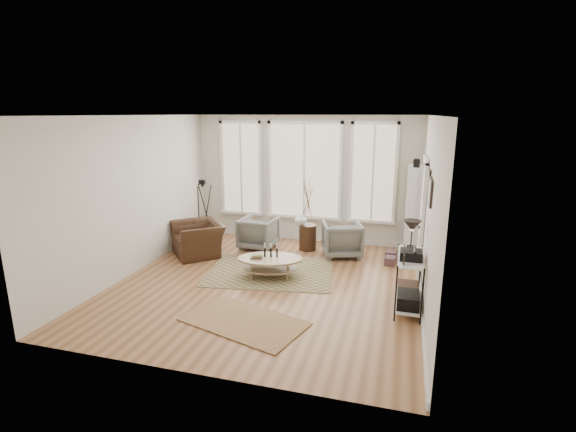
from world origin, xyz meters
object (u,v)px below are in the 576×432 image
(armchair_right, at_px, (342,239))
(low_shelf, at_px, (409,276))
(bookcase, at_px, (413,212))
(coffee_table, at_px, (270,262))
(side_table, at_px, (308,216))
(accent_chair, at_px, (198,239))
(armchair_left, at_px, (258,233))

(armchair_right, bearing_deg, low_shelf, 104.57)
(low_shelf, bearing_deg, armchair_right, 122.28)
(bookcase, bearing_deg, armchair_right, -164.12)
(coffee_table, bearing_deg, armchair_right, 54.49)
(bookcase, xyz_separation_m, armchair_right, (-1.40, -0.40, -0.59))
(side_table, bearing_deg, low_shelf, -47.44)
(side_table, bearing_deg, accent_chair, -156.71)
(coffee_table, relative_size, armchair_right, 1.64)
(side_table, bearing_deg, coffee_table, -100.20)
(armchair_left, relative_size, side_table, 0.48)
(coffee_table, bearing_deg, accent_chair, 156.75)
(coffee_table, bearing_deg, low_shelf, -13.47)
(armchair_left, relative_size, armchair_right, 0.97)
(side_table, bearing_deg, armchair_right, -13.86)
(coffee_table, bearing_deg, bookcase, 37.81)
(bookcase, xyz_separation_m, armchair_left, (-3.27, -0.38, -0.61))
(armchair_right, bearing_deg, coffee_table, 36.78)
(low_shelf, bearing_deg, accent_chair, 162.16)
(bookcase, height_order, armchair_left, bookcase)
(armchair_left, bearing_deg, coffee_table, 121.10)
(accent_chair, bearing_deg, bookcase, 61.77)
(low_shelf, height_order, side_table, side_table)
(coffee_table, bearing_deg, armchair_left, 116.40)
(armchair_left, distance_m, accent_chair, 1.32)
(low_shelf, relative_size, accent_chair, 1.23)
(armchair_right, bearing_deg, side_table, -31.57)
(low_shelf, xyz_separation_m, armchair_right, (-1.34, 2.12, -0.15))
(coffee_table, height_order, accent_chair, accent_chair)
(bookcase, height_order, side_table, bookcase)
(accent_chair, bearing_deg, low_shelf, 29.29)
(armchair_left, bearing_deg, low_shelf, 151.04)
(accent_chair, bearing_deg, armchair_left, 81.92)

